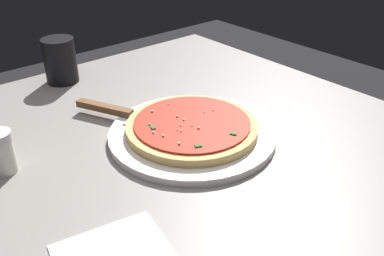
{
  "coord_description": "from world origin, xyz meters",
  "views": [
    {
      "loc": [
        0.52,
        -0.4,
        1.15
      ],
      "look_at": [
        -0.01,
        0.05,
        0.76
      ],
      "focal_mm": 39.89,
      "sensor_mm": 36.0,
      "label": 1
    }
  ],
  "objects_px": {
    "pizza_server": "(121,113)",
    "cup_tall_drink": "(60,61)",
    "serving_plate": "(192,134)",
    "pizza": "(192,126)",
    "parmesan_shaker": "(1,152)"
  },
  "relations": [
    {
      "from": "pizza",
      "to": "parmesan_shaker",
      "type": "relative_size",
      "value": 3.36
    },
    {
      "from": "pizza",
      "to": "parmesan_shaker",
      "type": "height_order",
      "value": "parmesan_shaker"
    },
    {
      "from": "serving_plate",
      "to": "cup_tall_drink",
      "type": "xyz_separation_m",
      "value": [
        -0.41,
        -0.07,
        0.05
      ]
    },
    {
      "from": "serving_plate",
      "to": "pizza_server",
      "type": "relative_size",
      "value": 1.45
    },
    {
      "from": "pizza_server",
      "to": "pizza",
      "type": "bearing_deg",
      "value": 25.11
    },
    {
      "from": "cup_tall_drink",
      "to": "parmesan_shaker",
      "type": "height_order",
      "value": "cup_tall_drink"
    },
    {
      "from": "pizza_server",
      "to": "parmesan_shaker",
      "type": "distance_m",
      "value": 0.25
    },
    {
      "from": "serving_plate",
      "to": "pizza_server",
      "type": "bearing_deg",
      "value": -154.88
    },
    {
      "from": "serving_plate",
      "to": "pizza",
      "type": "bearing_deg",
      "value": -75.82
    },
    {
      "from": "pizza",
      "to": "cup_tall_drink",
      "type": "height_order",
      "value": "cup_tall_drink"
    },
    {
      "from": "pizza",
      "to": "pizza_server",
      "type": "xyz_separation_m",
      "value": [
        -0.14,
        -0.07,
        -0.0
      ]
    },
    {
      "from": "pizza",
      "to": "parmesan_shaker",
      "type": "xyz_separation_m",
      "value": [
        -0.12,
        -0.31,
        0.01
      ]
    },
    {
      "from": "pizza_server",
      "to": "cup_tall_drink",
      "type": "relative_size",
      "value": 2.03
    },
    {
      "from": "pizza",
      "to": "pizza_server",
      "type": "height_order",
      "value": "pizza"
    },
    {
      "from": "serving_plate",
      "to": "cup_tall_drink",
      "type": "relative_size",
      "value": 2.95
    }
  ]
}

